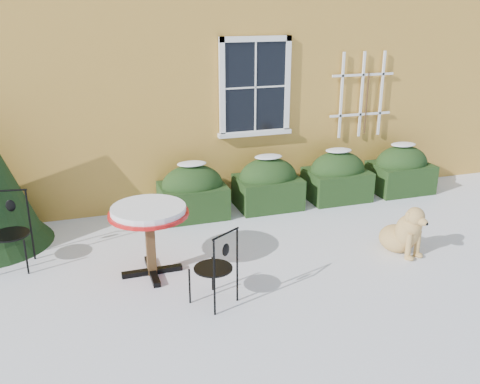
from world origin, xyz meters
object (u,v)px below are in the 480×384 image
object	(u,v)px
bistro_table	(149,218)
patio_chair_far	(11,231)
patio_chair_near	(216,267)
dog	(404,233)

from	to	relation	value
bistro_table	patio_chair_far	distance (m)	1.88
patio_chair_near	patio_chair_far	xyz separation A→B (m)	(-2.28, 1.72, 0.04)
patio_chair_far	patio_chair_near	bearing A→B (deg)	-28.12
bistro_table	dog	distance (m)	3.48
patio_chair_near	patio_chair_far	size ratio (longest dim) A/B	0.92
patio_chair_near	patio_chair_far	bearing A→B (deg)	-69.25
dog	bistro_table	bearing A→B (deg)	159.48
bistro_table	patio_chair_far	bearing A→B (deg)	155.26
bistro_table	patio_chair_near	distance (m)	1.15
patio_chair_far	dog	world-z (taller)	patio_chair_far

